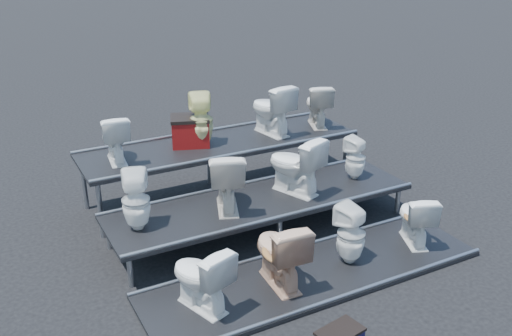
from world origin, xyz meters
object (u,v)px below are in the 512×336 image
toilet_11 (318,105)px  toilet_6 (295,165)px  toilet_0 (200,277)px  toilet_2 (351,234)px  toilet_7 (356,158)px  toilet_9 (201,120)px  red_crate (190,132)px  toilet_10 (271,109)px  toilet_3 (415,218)px  toilet_1 (280,252)px  toilet_4 (136,201)px  toilet_8 (115,138)px  toilet_5 (226,180)px

toilet_11 → toilet_6: bearing=67.9°
toilet_0 → toilet_6: (1.95, 1.30, 0.43)m
toilet_2 → toilet_11: toilet_11 is taller
toilet_2 → toilet_7: size_ratio=1.20×
toilet_0 → toilet_9: toilet_9 is taller
toilet_11 → red_crate: (-2.16, 0.12, -0.15)m
toilet_0 → toilet_10: (2.31, 2.60, 0.82)m
toilet_3 → toilet_6: toilet_6 is taller
toilet_0 → toilet_1: bearing=161.9°
toilet_1 → toilet_4: 1.83m
toilet_1 → toilet_2: size_ratio=1.08×
toilet_1 → toilet_6: toilet_6 is taller
toilet_6 → toilet_7: bearing=159.4°
toilet_1 → toilet_9: (0.17, 2.60, 0.79)m
toilet_0 → toilet_3: bearing=161.9°
toilet_10 → toilet_11: bearing=171.5°
toilet_8 → red_crate: bearing=-167.3°
toilet_7 → toilet_11: toilet_11 is taller
toilet_2 → toilet_10: 2.75m
toilet_4 → red_crate: 1.92m
toilet_2 → toilet_10: (0.36, 2.60, 0.82)m
toilet_9 → toilet_1: bearing=104.6°
toilet_2 → toilet_6: toilet_6 is taller
red_crate → toilet_7: bearing=-15.7°
toilet_3 → toilet_9: toilet_9 is taller
toilet_7 → toilet_11: bearing=-116.3°
toilet_1 → toilet_8: toilet_8 is taller
toilet_5 → toilet_10: toilet_10 is taller
toilet_10 → toilet_11: (0.86, 0.00, -0.05)m
toilet_1 → toilet_10: size_ratio=1.02×
toilet_5 → toilet_8: (-1.06, 1.30, 0.33)m
toilet_5 → toilet_7: (2.06, 0.00, -0.09)m
toilet_1 → toilet_4: bearing=-42.3°
toilet_6 → toilet_8: bearing=-52.4°
toilet_10 → red_crate: 1.33m
toilet_4 → toilet_5: (1.19, 0.00, 0.03)m
toilet_5 → toilet_6: size_ratio=0.99×
toilet_0 → toilet_8: (-0.14, 2.60, 0.76)m
toilet_9 → red_crate: (-0.13, 0.12, -0.20)m
toilet_2 → toilet_4: 2.61m
toilet_5 → toilet_11: size_ratio=1.16×
toilet_2 → toilet_7: toilet_7 is taller
toilet_6 → red_crate: size_ratio=1.52×
toilet_3 → toilet_10: size_ratio=0.87×
toilet_1 → toilet_6: bearing=-123.0°
toilet_0 → toilet_6: 2.39m
toilet_3 → toilet_6: bearing=-28.7°
toilet_10 → toilet_7: bearing=108.8°
toilet_4 → toilet_7: 3.25m
toilet_11 → red_crate: size_ratio=1.29×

